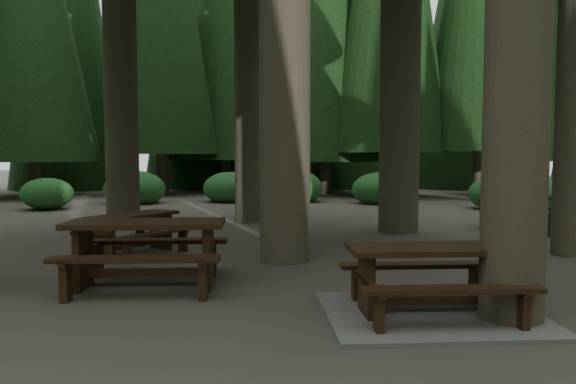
% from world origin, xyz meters
% --- Properties ---
extents(ground, '(80.00, 80.00, 0.00)m').
position_xyz_m(ground, '(0.00, 0.00, 0.00)').
color(ground, '#4A443C').
rests_on(ground, ground).
extents(picnic_table_a, '(2.79, 2.54, 0.78)m').
position_xyz_m(picnic_table_a, '(3.19, -2.51, 0.27)').
color(picnic_table_a, gray).
rests_on(picnic_table_a, ground).
extents(picnic_table_b, '(1.77, 1.98, 0.72)m').
position_xyz_m(picnic_table_b, '(-1.94, 0.09, 0.48)').
color(picnic_table_b, '#34190F').
rests_on(picnic_table_b, ground).
extents(picnic_table_d, '(2.47, 2.37, 0.83)m').
position_xyz_m(picnic_table_d, '(5.31, 5.21, 0.55)').
color(picnic_table_d, '#34190F').
rests_on(picnic_table_d, ground).
extents(picnic_table_e, '(2.46, 2.19, 0.89)m').
position_xyz_m(picnic_table_e, '(-0.49, -2.08, 0.59)').
color(picnic_table_e, '#34190F').
rests_on(picnic_table_e, ground).
extents(shrub_ring, '(23.86, 24.64, 1.49)m').
position_xyz_m(shrub_ring, '(0.70, 0.75, 0.40)').
color(shrub_ring, '#1E5729').
rests_on(shrub_ring, ground).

